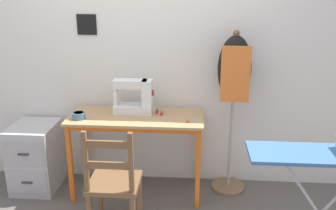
% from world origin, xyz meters
% --- Properties ---
extents(ground_plane, '(14.00, 14.00, 0.00)m').
position_xyz_m(ground_plane, '(0.00, 0.00, 0.00)').
color(ground_plane, '#5B5651').
extents(wall_back, '(10.00, 0.06, 2.55)m').
position_xyz_m(wall_back, '(-0.00, 0.58, 1.28)').
color(wall_back, silver).
rests_on(wall_back, ground_plane).
extents(sewing_table, '(1.22, 0.52, 0.78)m').
position_xyz_m(sewing_table, '(0.00, 0.24, 0.68)').
color(sewing_table, tan).
rests_on(sewing_table, ground_plane).
extents(sewing_machine, '(0.37, 0.17, 0.34)m').
position_xyz_m(sewing_machine, '(-0.01, 0.34, 0.93)').
color(sewing_machine, white).
rests_on(sewing_machine, sewing_table).
extents(fabric_bowl, '(0.11, 0.11, 0.06)m').
position_xyz_m(fabric_bowl, '(-0.49, 0.15, 0.81)').
color(fabric_bowl, teal).
rests_on(fabric_bowl, sewing_table).
extents(scissors, '(0.13, 0.08, 0.01)m').
position_xyz_m(scissors, '(0.50, 0.15, 0.78)').
color(scissors, silver).
rests_on(scissors, sewing_table).
extents(thread_spool_near_machine, '(0.03, 0.03, 0.04)m').
position_xyz_m(thread_spool_near_machine, '(0.18, 0.33, 0.80)').
color(thread_spool_near_machine, red).
rests_on(thread_spool_near_machine, sewing_table).
extents(thread_spool_mid_table, '(0.04, 0.04, 0.03)m').
position_xyz_m(thread_spool_mid_table, '(0.23, 0.29, 0.79)').
color(thread_spool_mid_table, red).
rests_on(thread_spool_mid_table, sewing_table).
extents(wooden_chair, '(0.40, 0.38, 0.91)m').
position_xyz_m(wooden_chair, '(-0.10, -0.33, 0.42)').
color(wooden_chair, brown).
rests_on(wooden_chair, ground_plane).
extents(filing_cabinet, '(0.41, 0.50, 0.65)m').
position_xyz_m(filing_cabinet, '(-0.99, 0.28, 0.32)').
color(filing_cabinet, '#B7B7BC').
rests_on(filing_cabinet, ground_plane).
extents(dress_form, '(0.32, 0.32, 1.54)m').
position_xyz_m(dress_form, '(0.87, 0.38, 1.11)').
color(dress_form, '#846647').
rests_on(dress_form, ground_plane).
extents(ironing_board, '(1.01, 0.32, 0.90)m').
position_xyz_m(ironing_board, '(1.39, -0.65, 0.84)').
color(ironing_board, '#3D6BAD').
rests_on(ironing_board, ground_plane).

